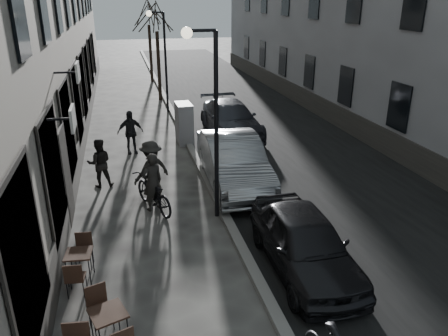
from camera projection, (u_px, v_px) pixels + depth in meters
name	position (u px, v px, depth m)	size (l,w,h in m)	color
road	(248.00, 117.00, 22.16)	(7.30, 60.00, 0.00)	black
kerb	(177.00, 121.00, 21.35)	(0.25, 60.00, 0.12)	gray
streetlamp_near	(210.00, 106.00, 11.09)	(0.90, 0.28, 5.09)	black
streetlamp_far	(162.00, 51.00, 21.94)	(0.90, 0.28, 5.09)	black
tree_near	(156.00, 17.00, 24.11)	(2.40, 2.40, 5.70)	black
tree_far	(148.00, 13.00, 29.54)	(2.40, 2.40, 5.70)	black
bistro_set_b	(109.00, 325.00, 7.59)	(0.84, 1.48, 0.85)	#301E15
bistro_set_c	(80.00, 263.00, 9.38)	(0.60, 1.38, 0.80)	#301E15
utility_cabinet	(184.00, 123.00, 18.07)	(0.61, 1.11, 1.67)	slate
bicycle	(153.00, 193.00, 12.46)	(0.70, 2.00, 1.05)	black
cyclist_rider	(152.00, 182.00, 12.34)	(0.63, 0.41, 1.72)	#272421
pedestrian_near	(100.00, 163.00, 13.91)	(0.77, 0.60, 1.59)	black
pedestrian_mid	(152.00, 170.00, 13.05)	(1.18, 0.68, 1.82)	#292724
pedestrian_far	(130.00, 132.00, 16.85)	(1.00, 0.42, 1.70)	black
car_near	(304.00, 242.00, 9.66)	(1.62, 4.02, 1.37)	black
car_mid	(234.00, 161.00, 14.03)	(1.71, 4.90, 1.62)	#979B9F
car_far	(231.00, 119.00, 19.22)	(1.99, 4.88, 1.42)	#35373E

